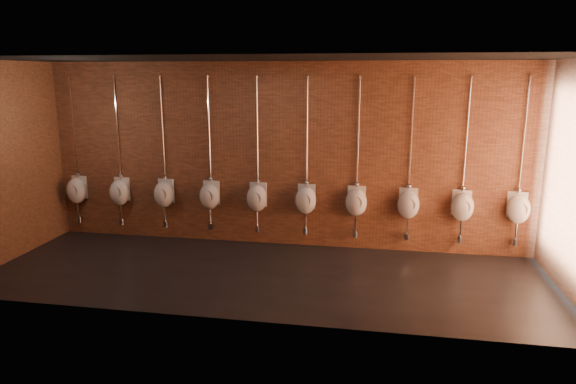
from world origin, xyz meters
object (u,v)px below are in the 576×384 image
(urinal_0, at_px, (77,190))
(urinal_5, at_px, (306,199))
(urinal_9, at_px, (518,208))
(urinal_7, at_px, (408,203))
(urinal_6, at_px, (356,201))
(urinal_8, at_px, (462,206))
(urinal_3, at_px, (210,195))
(urinal_4, at_px, (257,197))
(urinal_1, at_px, (120,191))
(urinal_2, at_px, (164,193))

(urinal_0, height_order, urinal_5, same)
(urinal_0, distance_m, urinal_9, 7.80)
(urinal_7, bearing_deg, urinal_5, 180.00)
(urinal_6, xyz_separation_m, urinal_8, (1.73, 0.00, 0.00))
(urinal_9, bearing_deg, urinal_6, 180.00)
(urinal_8, bearing_deg, urinal_9, 0.00)
(urinal_6, bearing_deg, urinal_3, 180.00)
(urinal_3, bearing_deg, urinal_4, 0.00)
(urinal_0, distance_m, urinal_8, 6.94)
(urinal_5, bearing_deg, urinal_9, 0.00)
(urinal_0, relative_size, urinal_5, 1.00)
(urinal_1, height_order, urinal_7, same)
(urinal_1, relative_size, urinal_3, 1.00)
(urinal_5, bearing_deg, urinal_1, 180.00)
(urinal_1, distance_m, urinal_7, 5.20)
(urinal_2, distance_m, urinal_3, 0.87)
(urinal_1, bearing_deg, urinal_3, 0.00)
(urinal_7, height_order, urinal_8, same)
(urinal_0, distance_m, urinal_1, 0.87)
(urinal_6, xyz_separation_m, urinal_7, (0.87, 0.00, 0.00))
(urinal_4, distance_m, urinal_7, 2.60)
(urinal_1, bearing_deg, urinal_5, 0.00)
(urinal_1, height_order, urinal_8, same)
(urinal_5, distance_m, urinal_9, 3.47)
(urinal_3, xyz_separation_m, urinal_9, (5.20, 0.00, 0.00))
(urinal_1, xyz_separation_m, urinal_8, (6.07, 0.00, 0.00))
(urinal_2, relative_size, urinal_9, 1.00)
(urinal_0, relative_size, urinal_1, 1.00)
(urinal_6, height_order, urinal_8, same)
(urinal_0, distance_m, urinal_2, 1.73)
(urinal_5, xyz_separation_m, urinal_7, (1.73, 0.00, 0.00))
(urinal_7, bearing_deg, urinal_8, 0.00)
(urinal_8, bearing_deg, urinal_6, 180.00)
(urinal_3, bearing_deg, urinal_7, 0.00)
(urinal_0, bearing_deg, urinal_4, 0.00)
(urinal_5, bearing_deg, urinal_3, 180.00)
(urinal_1, height_order, urinal_4, same)
(urinal_3, distance_m, urinal_9, 5.20)
(urinal_4, xyz_separation_m, urinal_7, (2.60, 0.00, 0.00))
(urinal_0, bearing_deg, urinal_5, 0.00)
(urinal_7, bearing_deg, urinal_4, 180.00)
(urinal_1, relative_size, urinal_7, 1.00)
(urinal_8, bearing_deg, urinal_2, 180.00)
(urinal_5, relative_size, urinal_6, 1.00)
(urinal_3, height_order, urinal_8, same)
(urinal_3, xyz_separation_m, urinal_5, (1.73, 0.00, 0.00))
(urinal_2, relative_size, urinal_4, 1.00)
(urinal_8, height_order, urinal_9, same)
(urinal_0, xyz_separation_m, urinal_8, (6.94, 0.00, 0.00))
(urinal_3, height_order, urinal_9, same)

